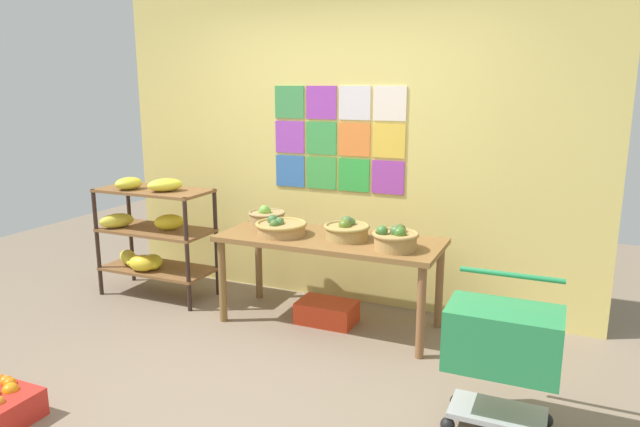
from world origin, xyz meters
The scene contains 10 objects.
ground centered at (0.00, 0.00, 0.00)m, with size 9.29×9.29×0.00m, color #7D6C58.
back_wall_with_art centered at (0.00, 1.68, 1.39)m, with size 4.24×0.07×2.78m.
banana_shelf_unit centered at (-1.59, 1.05, 0.59)m, with size 1.00×0.49×1.08m.
display_table centered at (0.12, 1.09, 0.63)m, with size 1.72×0.70×0.71m.
fruit_basket_centre centered at (-0.27, 1.01, 0.77)m, with size 0.40×0.40×0.15m.
fruit_basket_back_right centered at (0.25, 1.09, 0.78)m, with size 0.35×0.35×0.17m.
fruit_basket_left centered at (0.67, 0.97, 0.79)m, with size 0.33×0.33×0.18m.
fruit_basket_back_left centered at (-0.54, 1.28, 0.77)m, with size 0.31×0.31×0.16m.
produce_crate_under_table centered at (0.09, 1.11, 0.09)m, with size 0.46×0.29×0.17m, color red.
shopping_cart centered at (1.52, 0.13, 0.50)m, with size 0.59×0.41×0.84m.
Camera 1 is at (1.78, -2.88, 1.86)m, focal length 32.58 mm.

